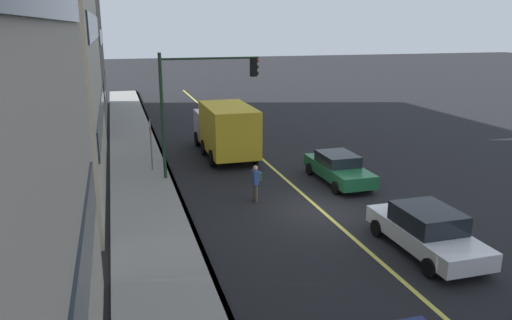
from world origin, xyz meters
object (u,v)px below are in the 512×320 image
Objects in this scene: truck_yellow at (225,128)px; street_sign_post at (151,142)px; car_green at (338,168)px; traffic_light_mast at (199,93)px; car_white at (427,230)px; pedestrian_with_backpack at (256,181)px.

truck_yellow is 4.96m from street_sign_post.
car_green is 9.43m from street_sign_post.
street_sign_post is (1.56, 2.29, -2.59)m from traffic_light_mast.
traffic_light_mast is at bearing 29.20° from car_white.
street_sign_post is (4.10, 8.45, 0.90)m from car_green.
pedestrian_with_backpack is at bearing 107.90° from car_green.
car_white is 1.01× the size of car_green.
car_green is at bearing -147.68° from truck_yellow.
pedestrian_with_backpack is at bearing -144.80° from street_sign_post.
truck_yellow is 1.16× the size of traffic_light_mast.
car_white reaches higher than car_green.
car_green is at bearing -115.90° from street_sign_post.
car_green is 7.53m from traffic_light_mast.
traffic_light_mast reaches higher than truck_yellow.
street_sign_post is at bearing 64.10° from car_green.
street_sign_post is at bearing 35.20° from pedestrian_with_backpack.
car_green is at bearing -72.10° from pedestrian_with_backpack.
traffic_light_mast is 3.80m from street_sign_post.
truck_yellow is at bearing 32.32° from car_green.
pedestrian_with_backpack is (-1.46, 4.52, 0.20)m from car_green.
pedestrian_with_backpack is at bearing 33.23° from car_white.
truck_yellow is (6.42, 4.06, 0.88)m from car_green.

